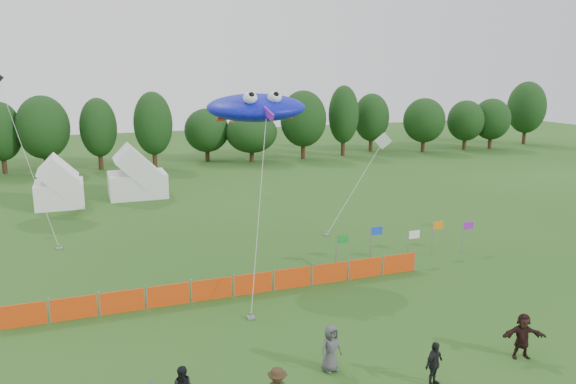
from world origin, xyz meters
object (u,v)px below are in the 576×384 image
object	(u,v)px
tent_left	(59,186)
stingray_kite	(254,107)
tent_right	(137,177)
spectator_d	(434,364)
spectator_e	(331,348)
barrier_fence	(233,286)
spectator_f	(523,336)

from	to	relation	value
tent_left	stingray_kite	distance (m)	21.37
tent_right	spectator_d	bearing A→B (deg)	-79.10
tent_right	spectator_e	size ratio (longest dim) A/B	2.71
tent_left	barrier_fence	bearing A→B (deg)	-70.00
spectator_d	spectator_e	xyz separation A→B (m)	(-2.87, 2.07, 0.08)
spectator_e	stingray_kite	world-z (taller)	stingray_kite
spectator_d	tent_left	bearing A→B (deg)	88.99
barrier_fence	spectator_d	bearing A→B (deg)	-65.69
tent_left	tent_right	size ratio (longest dim) A/B	0.77
tent_right	stingray_kite	distance (m)	20.31
tent_left	spectator_d	size ratio (longest dim) A/B	2.29
tent_left	barrier_fence	world-z (taller)	tent_left
tent_right	barrier_fence	world-z (taller)	tent_right
barrier_fence	stingray_kite	size ratio (longest dim) A/B	1.43
tent_right	spectator_f	distance (m)	34.15
barrier_fence	spectator_e	size ratio (longest dim) A/B	11.52
tent_right	stingray_kite	world-z (taller)	stingray_kite
spectator_d	stingray_kite	size ratio (longest dim) A/B	0.11
spectator_e	stingray_kite	xyz separation A→B (m)	(1.08, 12.26, 7.61)
barrier_fence	spectator_e	xyz separation A→B (m)	(1.52, -7.65, 0.36)
tent_left	stingray_kite	size ratio (longest dim) A/B	0.26
tent_right	spectator_f	xyz separation A→B (m)	(10.49, -32.49, -0.80)
spectator_d	spectator_e	world-z (taller)	spectator_e
barrier_fence	spectator_d	xyz separation A→B (m)	(4.39, -9.72, 0.29)
tent_left	spectator_f	size ratio (longest dim) A/B	2.08
spectator_e	tent_right	bearing A→B (deg)	83.10
stingray_kite	tent_left	bearing A→B (deg)	121.47
tent_left	tent_right	xyz separation A→B (m)	(6.01, 1.32, 0.06)
tent_left	stingray_kite	bearing A→B (deg)	-58.53
spectator_d	stingray_kite	xyz separation A→B (m)	(-1.79, 14.33, 7.68)
barrier_fence	spectator_f	xyz separation A→B (m)	(8.54, -9.29, 0.37)
spectator_e	spectator_f	size ratio (longest dim) A/B	1.00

